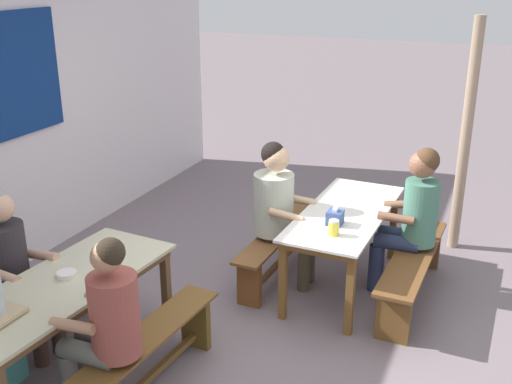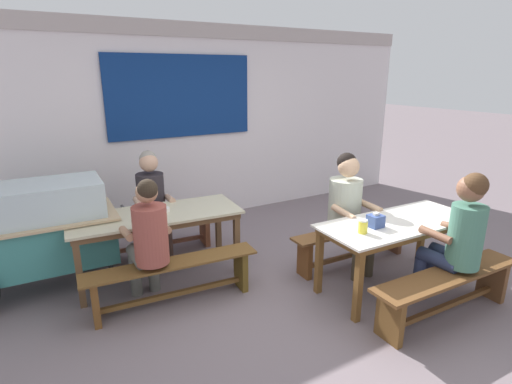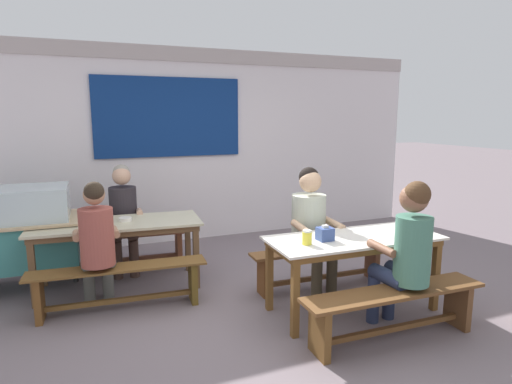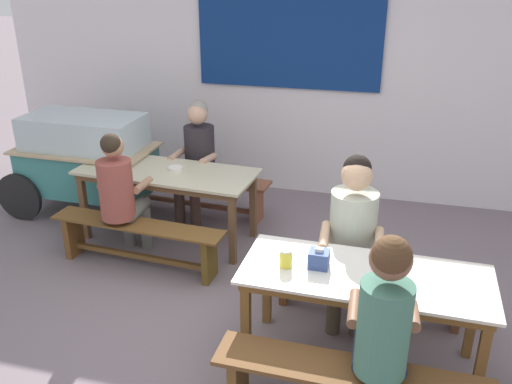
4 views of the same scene
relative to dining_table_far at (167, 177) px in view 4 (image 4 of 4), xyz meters
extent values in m
plane|color=slate|center=(1.15, -1.15, -0.65)|extent=(40.00, 40.00, 0.00)
cube|color=silver|center=(1.15, 1.58, 0.64)|extent=(7.50, 0.12, 2.58)
cube|color=navy|center=(0.88, 1.49, 1.16)|extent=(2.05, 0.03, 1.11)
cube|color=#C1B998|center=(0.00, 0.00, 0.06)|extent=(1.78, 0.82, 0.03)
cube|color=brown|center=(0.00, 0.00, 0.02)|extent=(1.70, 0.75, 0.06)
cube|color=brown|center=(0.81, 0.23, -0.33)|extent=(0.06, 0.06, 0.64)
cube|color=brown|center=(0.77, -0.34, -0.33)|extent=(0.06, 0.06, 0.64)
cube|color=brown|center=(-0.77, 0.34, -0.33)|extent=(0.06, 0.06, 0.64)
cube|color=brown|center=(-0.81, -0.23, -0.33)|extent=(0.06, 0.06, 0.64)
cube|color=silver|center=(2.00, -1.42, 0.06)|extent=(1.65, 0.72, 0.02)
cube|color=brown|center=(2.00, -1.42, 0.02)|extent=(1.57, 0.66, 0.06)
cube|color=brown|center=(2.75, -1.16, -0.33)|extent=(0.06, 0.06, 0.64)
cube|color=brown|center=(2.73, -1.72, -0.33)|extent=(0.06, 0.06, 0.64)
cube|color=brown|center=(1.28, -1.13, -0.33)|extent=(0.06, 0.06, 0.64)
cube|color=brown|center=(1.26, -1.68, -0.33)|extent=(0.06, 0.06, 0.64)
cube|color=brown|center=(0.05, 0.61, -0.23)|extent=(1.70, 0.43, 0.03)
cube|color=brown|center=(0.77, 0.56, -0.45)|extent=(0.08, 0.26, 0.41)
cube|color=brown|center=(-0.67, 0.66, -0.45)|extent=(0.08, 0.26, 0.41)
cube|color=brown|center=(0.05, 0.61, -0.55)|extent=(1.40, 0.15, 0.04)
cube|color=brown|center=(-0.05, -0.61, -0.22)|extent=(1.65, 0.39, 0.02)
cube|color=brown|center=(0.65, -0.66, -0.44)|extent=(0.08, 0.23, 0.41)
cube|color=brown|center=(-0.74, -0.56, -0.44)|extent=(0.08, 0.23, 0.41)
cube|color=brown|center=(-0.05, -0.61, -0.55)|extent=(1.35, 0.15, 0.04)
cube|color=brown|center=(2.02, -0.81, -0.23)|extent=(1.58, 0.28, 0.03)
cube|color=brown|center=(2.69, -0.83, -0.44)|extent=(0.07, 0.21, 0.41)
cube|color=brown|center=(1.35, -0.79, -0.44)|extent=(0.07, 0.21, 0.41)
cube|color=brown|center=(2.02, -0.81, -0.55)|extent=(1.30, 0.08, 0.04)
cube|color=brown|center=(1.99, -2.03, -0.23)|extent=(1.62, 0.35, 0.03)
cube|color=brown|center=(1.30, -2.02, -0.45)|extent=(0.07, 0.26, 0.41)
cube|color=teal|center=(-1.07, 0.35, -0.15)|extent=(1.38, 0.74, 0.47)
cube|color=silver|center=(-1.07, 0.35, 0.27)|extent=(1.24, 0.67, 0.37)
cube|color=tan|center=(-1.07, 0.35, 0.09)|extent=(1.46, 0.82, 0.02)
cylinder|color=black|center=(-1.69, 0.75, -0.39)|extent=(0.52, 0.06, 0.52)
cylinder|color=black|center=(-1.71, -0.02, -0.39)|extent=(0.52, 0.06, 0.52)
cylinder|color=#333333|center=(-0.45, 0.33, -0.52)|extent=(0.05, 0.05, 0.26)
cylinder|color=#3F3F3F|center=(-0.21, 0.33, -0.01)|extent=(0.05, 0.71, 0.04)
cylinder|color=#5F615A|center=(-0.13, -0.26, -0.43)|extent=(0.11, 0.11, 0.44)
cylinder|color=#5F615A|center=(-0.31, -0.26, -0.43)|extent=(0.11, 0.11, 0.44)
cylinder|color=#5F615A|center=(-0.13, -0.43, -0.16)|extent=(0.14, 0.37, 0.13)
cylinder|color=#5F615A|center=(-0.31, -0.43, -0.16)|extent=(0.14, 0.37, 0.13)
cylinder|color=#94463C|center=(-0.22, -0.60, 0.09)|extent=(0.30, 0.30, 0.53)
sphere|color=#AA7A5A|center=(-0.22, -0.58, 0.49)|extent=(0.19, 0.19, 0.19)
sphere|color=#2D2319|center=(-0.22, -0.61, 0.52)|extent=(0.18, 0.18, 0.18)
cylinder|color=#AA7A5A|center=(-0.05, -0.41, 0.08)|extent=(0.08, 0.30, 0.08)
cylinder|color=#AA7A5A|center=(-0.39, -0.42, 0.08)|extent=(0.08, 0.31, 0.09)
cylinder|color=#262F4E|center=(2.22, -1.70, -0.43)|extent=(0.11, 0.11, 0.44)
cylinder|color=#262F4E|center=(2.04, -1.70, -0.43)|extent=(0.11, 0.11, 0.44)
cylinder|color=#262F4E|center=(2.22, -1.87, -0.16)|extent=(0.14, 0.38, 0.13)
cylinder|color=#262F4E|center=(2.04, -1.87, -0.16)|extent=(0.14, 0.38, 0.13)
cylinder|color=#447864|center=(2.14, -2.04, 0.11)|extent=(0.29, 0.29, 0.56)
sphere|color=brown|center=(2.14, -2.02, 0.54)|extent=(0.23, 0.23, 0.23)
sphere|color=#4C331E|center=(2.14, -2.05, 0.58)|extent=(0.21, 0.21, 0.21)
cylinder|color=brown|center=(2.30, -1.85, 0.10)|extent=(0.08, 0.31, 0.11)
cylinder|color=brown|center=(1.97, -1.87, 0.10)|extent=(0.08, 0.31, 0.08)
cylinder|color=#46312A|center=(0.00, 0.26, -0.43)|extent=(0.11, 0.11, 0.44)
cylinder|color=#46312A|center=(0.18, 0.25, -0.43)|extent=(0.11, 0.11, 0.44)
cylinder|color=#46312A|center=(0.02, 0.44, -0.16)|extent=(0.16, 0.40, 0.13)
cylinder|color=#46312A|center=(0.20, 0.42, -0.16)|extent=(0.16, 0.40, 0.13)
cylinder|color=#2A252A|center=(0.12, 0.60, 0.09)|extent=(0.32, 0.32, 0.52)
sphere|color=tan|center=(0.12, 0.58, 0.49)|extent=(0.21, 0.21, 0.21)
sphere|color=gray|center=(0.13, 0.61, 0.52)|extent=(0.20, 0.20, 0.20)
cylinder|color=tan|center=(-0.07, 0.44, 0.07)|extent=(0.10, 0.31, 0.08)
cylinder|color=tan|center=(0.29, 0.41, 0.07)|extent=(0.10, 0.31, 0.10)
cylinder|color=#443A2A|center=(1.79, -1.13, -0.43)|extent=(0.11, 0.11, 0.44)
cylinder|color=#443A2A|center=(1.97, -1.12, -0.43)|extent=(0.11, 0.11, 0.44)
cylinder|color=#443A2A|center=(1.78, -0.97, -0.16)|extent=(0.15, 0.36, 0.13)
cylinder|color=#443A2A|center=(1.96, -0.96, -0.16)|extent=(0.15, 0.36, 0.13)
cylinder|color=#B4BAA6|center=(1.86, -0.81, 0.10)|extent=(0.36, 0.36, 0.55)
sphere|color=tan|center=(1.86, -0.83, 0.52)|extent=(0.23, 0.23, 0.23)
sphere|color=black|center=(1.86, -0.80, 0.56)|extent=(0.21, 0.21, 0.21)
cylinder|color=tan|center=(1.67, -1.00, 0.09)|extent=(0.09, 0.31, 0.11)
cylinder|color=tan|center=(2.07, -0.98, 0.09)|extent=(0.09, 0.31, 0.09)
cube|color=#384E8C|center=(1.69, -1.42, 0.13)|extent=(0.13, 0.12, 0.12)
cube|color=white|center=(1.69, -1.42, 0.20)|extent=(0.05, 0.04, 0.02)
cylinder|color=yellow|center=(1.48, -1.47, 0.13)|extent=(0.09, 0.09, 0.11)
cylinder|color=white|center=(1.48, -1.47, 0.19)|extent=(0.08, 0.08, 0.02)
cylinder|color=silver|center=(0.09, 0.02, 0.09)|extent=(0.14, 0.14, 0.04)
camera|label=1|loc=(-2.85, -2.65, 2.09)|focal=43.15mm
camera|label=2|loc=(-1.06, -3.92, 1.48)|focal=28.16mm
camera|label=3|loc=(-0.31, -4.68, 1.19)|focal=30.31mm
camera|label=4|loc=(2.08, -4.60, 1.98)|focal=38.68mm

